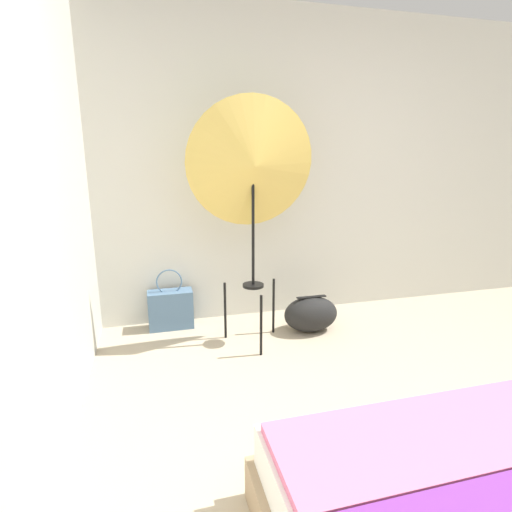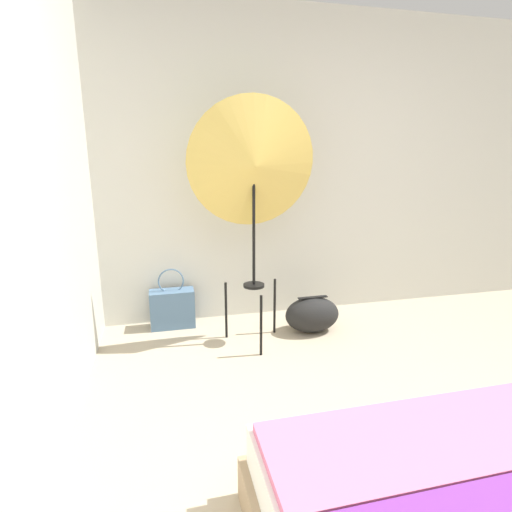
# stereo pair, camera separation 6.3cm
# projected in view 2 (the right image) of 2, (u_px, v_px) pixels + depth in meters

# --- Properties ---
(ground_plane) EXTENTS (14.00, 14.00, 0.00)m
(ground_plane) POSITION_uv_depth(u_px,v_px,m) (444.00, 511.00, 1.64)
(ground_plane) COLOR tan
(wall_back) EXTENTS (8.00, 0.05, 2.60)m
(wall_back) POSITION_uv_depth(u_px,v_px,m) (285.00, 169.00, 3.46)
(wall_back) COLOR beige
(wall_back) RESTS_ON ground_plane
(wall_side_left) EXTENTS (0.05, 8.00, 2.60)m
(wall_side_left) POSITION_uv_depth(u_px,v_px,m) (41.00, 181.00, 1.90)
(wall_side_left) COLOR beige
(wall_side_left) RESTS_ON ground_plane
(photo_umbrella) EXTENTS (0.94, 0.39, 1.83)m
(photo_umbrella) POSITION_uv_depth(u_px,v_px,m) (254.00, 166.00, 2.81)
(photo_umbrella) COLOR black
(photo_umbrella) RESTS_ON ground_plane
(tote_bag) EXTENTS (0.37, 0.16, 0.51)m
(tote_bag) POSITION_uv_depth(u_px,v_px,m) (172.00, 308.00, 3.36)
(tote_bag) COLOR slate
(tote_bag) RESTS_ON ground_plane
(duffel_bag) EXTENTS (0.45, 0.29, 0.30)m
(duffel_bag) POSITION_uv_depth(u_px,v_px,m) (312.00, 314.00, 3.28)
(duffel_bag) COLOR black
(duffel_bag) RESTS_ON ground_plane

